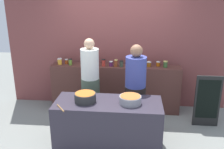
% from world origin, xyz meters
% --- Properties ---
extents(ground, '(12.00, 12.00, 0.00)m').
position_xyz_m(ground, '(0.00, 0.00, 0.00)').
color(ground, gray).
extents(storefront_wall, '(4.80, 0.12, 3.00)m').
position_xyz_m(storefront_wall, '(0.00, 1.45, 1.50)').
color(storefront_wall, brown).
rests_on(storefront_wall, ground).
extents(display_shelf, '(2.70, 0.36, 0.99)m').
position_xyz_m(display_shelf, '(0.00, 1.10, 0.50)').
color(display_shelf, '#4E2B26').
rests_on(display_shelf, ground).
extents(prep_table, '(1.70, 0.70, 0.81)m').
position_xyz_m(prep_table, '(0.00, -0.30, 0.40)').
color(prep_table, '#2F2A37').
rests_on(prep_table, ground).
extents(preserve_jar_0, '(0.09, 0.09, 0.13)m').
position_xyz_m(preserve_jar_0, '(-1.18, 1.09, 1.06)').
color(preserve_jar_0, gold).
rests_on(preserve_jar_0, display_shelf).
extents(preserve_jar_1, '(0.07, 0.07, 0.10)m').
position_xyz_m(preserve_jar_1, '(-1.05, 1.14, 1.05)').
color(preserve_jar_1, '#984015').
rests_on(preserve_jar_1, display_shelf).
extents(preserve_jar_2, '(0.08, 0.08, 0.13)m').
position_xyz_m(preserve_jar_2, '(-0.95, 1.07, 1.06)').
color(preserve_jar_2, olive).
rests_on(preserve_jar_2, display_shelf).
extents(preserve_jar_3, '(0.09, 0.09, 0.11)m').
position_xyz_m(preserve_jar_3, '(-0.65, 1.12, 1.05)').
color(preserve_jar_3, olive).
rests_on(preserve_jar_3, display_shelf).
extents(preserve_jar_4, '(0.09, 0.09, 0.14)m').
position_xyz_m(preserve_jar_4, '(-0.41, 1.09, 1.06)').
color(preserve_jar_4, brown).
rests_on(preserve_jar_4, display_shelf).
extents(preserve_jar_5, '(0.08, 0.08, 0.14)m').
position_xyz_m(preserve_jar_5, '(-0.24, 1.06, 1.07)').
color(preserve_jar_5, '#B23127').
rests_on(preserve_jar_5, display_shelf).
extents(preserve_jar_6, '(0.08, 0.08, 0.10)m').
position_xyz_m(preserve_jar_6, '(-0.09, 1.07, 1.05)').
color(preserve_jar_6, '#511C49').
rests_on(preserve_jar_6, display_shelf).
extents(preserve_jar_7, '(0.07, 0.07, 0.15)m').
position_xyz_m(preserve_jar_7, '(0.01, 1.04, 1.07)').
color(preserve_jar_7, brown).
rests_on(preserve_jar_7, display_shelf).
extents(preserve_jar_8, '(0.08, 0.08, 0.13)m').
position_xyz_m(preserve_jar_8, '(0.13, 1.04, 1.06)').
color(preserve_jar_8, '#354234').
rests_on(preserve_jar_8, display_shelf).
extents(preserve_jar_9, '(0.07, 0.07, 0.14)m').
position_xyz_m(preserve_jar_9, '(0.30, 1.10, 1.07)').
color(preserve_jar_9, '#BC2E0D').
rests_on(preserve_jar_9, display_shelf).
extents(preserve_jar_10, '(0.09, 0.09, 0.10)m').
position_xyz_m(preserve_jar_10, '(0.54, 1.13, 1.05)').
color(preserve_jar_10, '#374225').
rests_on(preserve_jar_10, display_shelf).
extents(preserve_jar_11, '(0.09, 0.09, 0.10)m').
position_xyz_m(preserve_jar_11, '(0.69, 1.11, 1.05)').
color(preserve_jar_11, brown).
rests_on(preserve_jar_11, display_shelf).
extents(preserve_jar_12, '(0.08, 0.08, 0.10)m').
position_xyz_m(preserve_jar_12, '(0.88, 1.16, 1.04)').
color(preserve_jar_12, '#9A480B').
rests_on(preserve_jar_12, display_shelf).
extents(preserve_jar_13, '(0.09, 0.09, 0.13)m').
position_xyz_m(preserve_jar_13, '(1.02, 1.09, 1.06)').
color(preserve_jar_13, '#325428').
rests_on(preserve_jar_13, display_shelf).
extents(cooking_pot_left, '(0.34, 0.34, 0.15)m').
position_xyz_m(cooking_pot_left, '(-0.36, -0.32, 0.88)').
color(cooking_pot_left, '#2D2D2D').
rests_on(cooking_pot_left, prep_table).
extents(cooking_pot_center, '(0.34, 0.34, 0.13)m').
position_xyz_m(cooking_pot_center, '(0.35, -0.32, 0.87)').
color(cooking_pot_center, gray).
rests_on(cooking_pot_center, prep_table).
extents(wooden_spoon, '(0.18, 0.23, 0.02)m').
position_xyz_m(wooden_spoon, '(-0.68, -0.60, 0.82)').
color(wooden_spoon, '#9E703D').
rests_on(wooden_spoon, prep_table).
extents(cook_with_tongs, '(0.35, 0.35, 1.67)m').
position_xyz_m(cook_with_tongs, '(-0.42, 0.48, 0.76)').
color(cook_with_tongs, '#4B5C4A').
rests_on(cook_with_tongs, ground).
extents(cook_in_cap, '(0.38, 0.38, 1.62)m').
position_xyz_m(cook_in_cap, '(0.42, 0.27, 0.73)').
color(cook_in_cap, black).
rests_on(cook_in_cap, ground).
extents(chalkboard_sign, '(0.47, 0.05, 1.01)m').
position_xyz_m(chalkboard_sign, '(1.78, 0.56, 0.51)').
color(chalkboard_sign, black).
rests_on(chalkboard_sign, ground).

